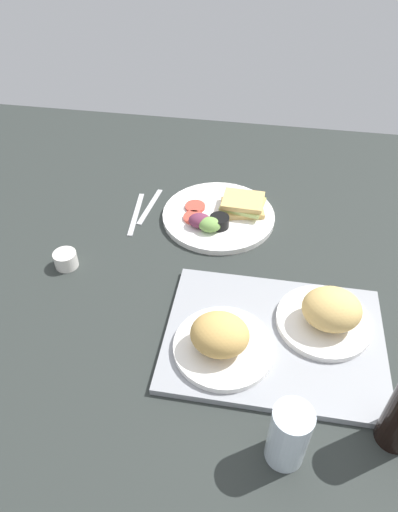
# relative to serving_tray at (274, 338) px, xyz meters

# --- Properties ---
(ground_plane) EXTENTS (1.90, 1.50, 0.03)m
(ground_plane) POSITION_rel_serving_tray_xyz_m (0.17, -0.22, -0.02)
(ground_plane) COLOR #282D2B
(serving_tray) EXTENTS (0.45, 0.33, 0.02)m
(serving_tray) POSITION_rel_serving_tray_xyz_m (0.00, 0.00, 0.00)
(serving_tray) COLOR gray
(serving_tray) RESTS_ON ground_plane
(bread_plate_near) EXTENTS (0.20, 0.20, 0.10)m
(bread_plate_near) POSITION_rel_serving_tray_xyz_m (-0.11, -0.05, 0.05)
(bread_plate_near) COLOR white
(bread_plate_near) RESTS_ON serving_tray
(bread_plate_far) EXTENTS (0.20, 0.20, 0.09)m
(bread_plate_far) POSITION_rel_serving_tray_xyz_m (0.10, 0.05, 0.04)
(bread_plate_far) COLOR white
(bread_plate_far) RESTS_ON serving_tray
(plate_with_salad) EXTENTS (0.31, 0.31, 0.05)m
(plate_with_salad) POSITION_rel_serving_tray_xyz_m (0.16, -0.39, 0.01)
(plate_with_salad) COLOR white
(plate_with_salad) RESTS_ON ground_plane
(drinking_glass) EXTENTS (0.07, 0.07, 0.13)m
(drinking_glass) POSITION_rel_serving_tray_xyz_m (-0.03, 0.24, 0.06)
(drinking_glass) COLOR silver
(drinking_glass) RESTS_ON ground_plane
(espresso_cup) EXTENTS (0.06, 0.06, 0.04)m
(espresso_cup) POSITION_rel_serving_tray_xyz_m (0.51, -0.14, 0.01)
(espresso_cup) COLOR silver
(espresso_cup) RESTS_ON ground_plane
(fork) EXTENTS (0.03, 0.17, 0.01)m
(fork) POSITION_rel_serving_tray_xyz_m (0.37, -0.41, -0.01)
(fork) COLOR #B7B7BC
(fork) RESTS_ON ground_plane
(knife) EXTENTS (0.03, 0.19, 0.01)m
(knife) POSITION_rel_serving_tray_xyz_m (0.40, -0.37, -0.01)
(knife) COLOR #B7B7BC
(knife) RESTS_ON ground_plane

